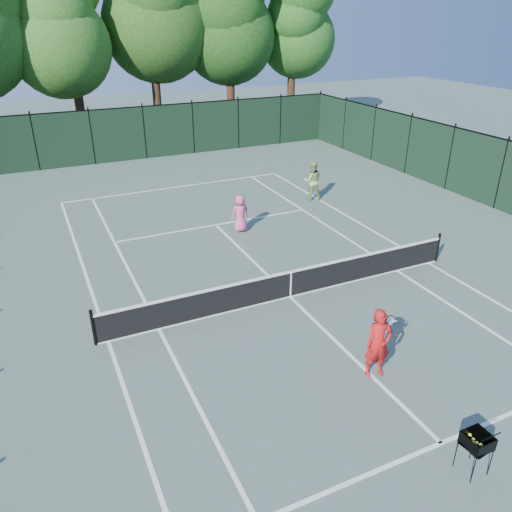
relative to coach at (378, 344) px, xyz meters
name	(u,v)px	position (x,y,z in m)	size (l,w,h in m)	color
ground	(290,297)	(-0.11, 4.06, -0.89)	(90.00, 90.00, 0.00)	#4D5E53
sideline_doubles_left	(108,341)	(-5.59, 4.06, -0.89)	(0.10, 23.77, 0.01)	white
sideline_doubles_right	(428,263)	(5.38, 4.06, -0.89)	(0.10, 23.77, 0.01)	white
sideline_singles_left	(159,329)	(-4.22, 4.06, -0.89)	(0.10, 23.77, 0.01)	white
sideline_singles_right	(397,271)	(4.01, 4.06, -0.89)	(0.10, 23.77, 0.01)	white
baseline_far	(177,187)	(-0.11, 15.94, -0.89)	(10.97, 0.10, 0.01)	white
service_line_near	(441,443)	(-0.11, -2.34, -0.89)	(8.23, 0.10, 0.01)	white
service_line_far	(216,225)	(-0.11, 10.46, -0.89)	(8.23, 0.10, 0.01)	white
center_service_line	(290,297)	(-0.11, 4.06, -0.89)	(0.10, 12.80, 0.01)	white
tennis_net	(291,283)	(-0.11, 4.06, -0.41)	(11.69, 0.09, 1.06)	black
fence_far	(145,133)	(-0.11, 22.06, 0.61)	(24.00, 0.05, 3.00)	black
tree_2	(66,16)	(-3.11, 25.86, 6.84)	(6.00, 6.00, 12.40)	black
tree_4	(229,8)	(6.89, 25.66, 7.25)	(6.20, 6.20, 12.97)	black
tree_5	(293,16)	(11.89, 26.16, 6.82)	(5.80, 5.80, 12.23)	black
coach	(378,344)	(0.00, 0.00, 0.00)	(1.02, 0.58, 1.78)	red
player_pink	(240,213)	(0.57, 9.45, -0.14)	(0.74, 0.48, 1.49)	#E9527F
player_green	(312,181)	(5.08, 11.53, 0.02)	(1.04, 0.92, 1.81)	#91AF57
ball_hopper	(477,441)	(-0.10, -3.08, -0.14)	(0.53, 0.53, 0.90)	black
loose_ball_midcourt	(396,335)	(1.49, 1.02, -0.86)	(0.07, 0.07, 0.07)	yellow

